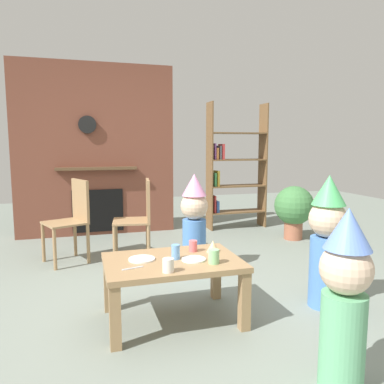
{
  "coord_description": "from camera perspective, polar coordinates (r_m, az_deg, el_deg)",
  "views": [
    {
      "loc": [
        -0.82,
        -2.87,
        1.28
      ],
      "look_at": [
        0.15,
        0.4,
        0.85
      ],
      "focal_mm": 34.92,
      "sensor_mm": 36.0,
      "label": 1
    }
  ],
  "objects": [
    {
      "name": "brick_fireplace_feature",
      "position": [
        5.47,
        -14.48,
        6.11
      ],
      "size": [
        2.2,
        0.28,
        2.4
      ],
      "color": "brown",
      "rests_on": "ground_plane"
    },
    {
      "name": "paper_cup_near_left",
      "position": [
        2.73,
        -2.52,
        -9.13
      ],
      "size": [
        0.06,
        0.06,
        0.11
      ],
      "primitive_type": "cylinder",
      "color": "#669EE0",
      "rests_on": "coffee_table"
    },
    {
      "name": "ground_plane",
      "position": [
        3.24,
        -0.55,
        -15.98
      ],
      "size": [
        12.0,
        12.0,
        0.0
      ],
      "primitive_type": "plane",
      "color": "gray"
    },
    {
      "name": "child_in_pink",
      "position": [
        3.12,
        19.91,
        -6.63
      ],
      "size": [
        0.29,
        0.29,
        1.05
      ],
      "rotation": [
        0.0,
        0.0,
        3.05
      ],
      "color": "#4C7FC6",
      "rests_on": "ground_plane"
    },
    {
      "name": "potted_plant_tall",
      "position": [
        5.23,
        15.31,
        -2.32
      ],
      "size": [
        0.53,
        0.53,
        0.73
      ],
      "color": "#9E5B42",
      "rests_on": "ground_plane"
    },
    {
      "name": "birthday_cake_slice",
      "position": [
        2.91,
        3.21,
        -8.28
      ],
      "size": [
        0.1,
        0.1,
        0.09
      ],
      "primitive_type": "cone",
      "color": "#EAC68C",
      "rests_on": "coffee_table"
    },
    {
      "name": "coffee_table",
      "position": [
        2.76,
        -2.97,
        -11.75
      ],
      "size": [
        0.97,
        0.66,
        0.46
      ],
      "color": "#9E7A51",
      "rests_on": "ground_plane"
    },
    {
      "name": "child_by_the_chairs",
      "position": [
        3.76,
        0.34,
        -4.32
      ],
      "size": [
        0.27,
        0.27,
        0.99
      ],
      "rotation": [
        0.0,
        0.0,
        -2.01
      ],
      "color": "#4C7FC6",
      "rests_on": "ground_plane"
    },
    {
      "name": "paper_cup_near_right",
      "position": [
        2.64,
        3.35,
        -9.79
      ],
      "size": [
        0.08,
        0.08,
        0.1
      ],
      "primitive_type": "cylinder",
      "color": "#8CD18C",
      "rests_on": "coffee_table"
    },
    {
      "name": "paper_cup_center",
      "position": [
        2.47,
        -3.65,
        -11.11
      ],
      "size": [
        0.07,
        0.07,
        0.09
      ],
      "primitive_type": "cylinder",
      "color": "silver",
      "rests_on": "coffee_table"
    },
    {
      "name": "paper_cup_far_left",
      "position": [
        2.92,
        0.17,
        -8.25
      ],
      "size": [
        0.06,
        0.06,
        0.09
      ],
      "primitive_type": "cylinder",
      "color": "#E5666B",
      "rests_on": "coffee_table"
    },
    {
      "name": "dining_chair_middle",
      "position": [
        4.17,
        -7.99,
        -3.43
      ],
      "size": [
        0.45,
        0.45,
        0.9
      ],
      "rotation": [
        0.0,
        0.0,
        3.01
      ],
      "color": "#9E7A51",
      "rests_on": "ground_plane"
    },
    {
      "name": "dining_chair_left",
      "position": [
        4.29,
        -17.75,
        -3.42
      ],
      "size": [
        0.52,
        0.52,
        0.9
      ],
      "rotation": [
        0.0,
        0.0,
        3.54
      ],
      "color": "#9E7A51",
      "rests_on": "ground_plane"
    },
    {
      "name": "paper_plate_rear",
      "position": [
        2.72,
        0.25,
        -10.24
      ],
      "size": [
        0.17,
        0.17,
        0.01
      ],
      "primitive_type": "cylinder",
      "color": "white",
      "rests_on": "coffee_table"
    },
    {
      "name": "table_fork",
      "position": [
        2.57,
        -9.05,
        -11.42
      ],
      "size": [
        0.15,
        0.05,
        0.01
      ],
      "primitive_type": "cube",
      "rotation": [
        0.0,
        0.0,
        0.25
      ],
      "color": "silver",
      "rests_on": "coffee_table"
    },
    {
      "name": "bookshelf",
      "position": [
        5.72,
        6.21,
        3.33
      ],
      "size": [
        0.9,
        0.28,
        1.9
      ],
      "color": "brown",
      "rests_on": "ground_plane"
    },
    {
      "name": "child_with_cone_hat",
      "position": [
        2.14,
        22.29,
        -14.32
      ],
      "size": [
        0.27,
        0.27,
        0.97
      ],
      "rotation": [
        0.0,
        0.0,
        2.16
      ],
      "color": "#66B27F",
      "rests_on": "ground_plane"
    },
    {
      "name": "paper_plate_front",
      "position": [
        2.75,
        -7.68,
        -10.12
      ],
      "size": [
        0.19,
        0.19,
        0.01
      ],
      "primitive_type": "cylinder",
      "color": "white",
      "rests_on": "coffee_table"
    }
  ]
}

